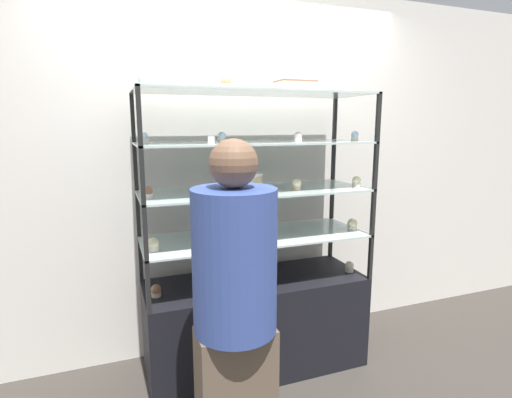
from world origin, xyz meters
TOP-DOWN VIEW (x-y plane):
  - ground_plane at (0.00, 0.00)m, footprint 20.00×20.00m
  - back_wall at (0.00, 0.41)m, footprint 8.00×0.05m
  - display_base at (0.00, 0.00)m, footprint 1.45×0.53m
  - display_riser_lower at (0.00, 0.00)m, footprint 1.45×0.53m
  - display_riser_middle at (0.00, 0.00)m, footprint 1.45×0.53m
  - display_riser_upper at (0.00, 0.00)m, footprint 1.45×0.53m
  - display_riser_top at (0.00, 0.00)m, footprint 1.45×0.53m
  - layer_cake_centerpiece at (-0.06, 0.01)m, footprint 0.20×0.20m
  - sheet_cake_frosted at (0.26, -0.00)m, footprint 0.24×0.16m
  - cupcake_0 at (-0.65, -0.04)m, footprint 0.06×0.06m
  - cupcake_1 at (0.01, -0.07)m, footprint 0.06×0.06m
  - cupcake_2 at (0.66, -0.09)m, footprint 0.06×0.06m
  - price_tag_0 at (-0.46, -0.25)m, footprint 0.04×0.00m
  - cupcake_3 at (-0.66, -0.10)m, footprint 0.07×0.07m
  - cupcake_4 at (-0.01, -0.14)m, footprint 0.07×0.07m
  - cupcake_5 at (0.67, -0.10)m, footprint 0.07×0.07m
  - price_tag_1 at (-0.29, -0.25)m, footprint 0.04×0.00m
  - cupcake_6 at (-0.68, -0.07)m, footprint 0.06×0.06m
  - cupcake_7 at (-0.21, -0.09)m, footprint 0.06×0.06m
  - cupcake_8 at (0.24, -0.10)m, footprint 0.06×0.06m
  - cupcake_9 at (0.67, -0.12)m, footprint 0.06×0.06m
  - price_tag_2 at (-0.19, -0.25)m, footprint 0.04×0.00m
  - cupcake_10 at (-0.68, -0.04)m, footprint 0.05×0.05m
  - cupcake_11 at (-0.24, -0.06)m, footprint 0.05×0.05m
  - cupcake_12 at (0.22, -0.14)m, footprint 0.05×0.05m
  - cupcake_13 at (0.66, -0.09)m, footprint 0.05×0.05m
  - price_tag_3 at (-0.35, -0.25)m, footprint 0.04×0.00m
  - cupcake_14 at (-0.67, -0.07)m, footprint 0.06×0.06m
  - cupcake_15 at (-0.23, -0.14)m, footprint 0.06×0.06m
  - cupcake_16 at (0.66, -0.04)m, footprint 0.06×0.06m
  - price_tag_4 at (0.49, -0.25)m, footprint 0.04×0.00m
  - donut_glazed at (-0.47, 0.05)m, footprint 0.13×0.13m
  - customer_figure at (-0.38, -0.76)m, footprint 0.37×0.37m

SIDE VIEW (x-z plane):
  - ground_plane at x=0.00m, z-range 0.00..0.00m
  - display_base at x=0.00m, z-range 0.00..0.63m
  - price_tag_0 at x=-0.46m, z-range 0.63..0.68m
  - cupcake_0 at x=-0.65m, z-range 0.63..0.70m
  - cupcake_1 at x=0.01m, z-range 0.63..0.70m
  - cupcake_2 at x=0.66m, z-range 0.63..0.70m
  - customer_figure at x=-0.38m, z-range 0.05..1.64m
  - display_riser_lower at x=0.00m, z-range 0.77..1.07m
  - price_tag_1 at x=-0.29m, z-range 0.93..0.98m
  - cupcake_3 at x=-0.66m, z-range 0.93..1.01m
  - cupcake_4 at x=-0.01m, z-range 0.93..1.01m
  - cupcake_5 at x=0.67m, z-range 0.93..1.01m
  - display_riser_middle at x=0.00m, z-range 1.07..1.37m
  - price_tag_2 at x=-0.19m, z-range 1.24..1.28m
  - cupcake_6 at x=-0.68m, z-range 1.23..1.31m
  - cupcake_7 at x=-0.21m, z-range 1.23..1.31m
  - cupcake_8 at x=0.24m, z-range 1.23..1.31m
  - cupcake_9 at x=0.67m, z-range 1.23..1.31m
  - layer_cake_centerpiece at x=-0.06m, z-range 1.24..1.35m
  - back_wall at x=0.00m, z-range 0.00..2.60m
  - display_riser_upper at x=0.00m, z-range 1.37..1.67m
  - price_tag_3 at x=-0.35m, z-range 1.54..1.58m
  - cupcake_10 at x=-0.68m, z-range 1.54..1.60m
  - cupcake_11 at x=-0.24m, z-range 1.54..1.60m
  - cupcake_12 at x=0.22m, z-range 1.54..1.60m
  - cupcake_13 at x=0.66m, z-range 1.54..1.60m
  - display_riser_top at x=0.00m, z-range 1.67..1.98m
  - donut_glazed at x=-0.47m, z-range 1.84..1.87m
  - price_tag_4 at x=0.49m, z-range 1.84..1.89m
  - cupcake_14 at x=-0.67m, z-range 1.84..1.91m
  - cupcake_15 at x=-0.23m, z-range 1.84..1.91m
  - cupcake_16 at x=0.66m, z-range 1.84..1.91m
  - sheet_cake_frosted at x=0.26m, z-range 1.84..1.92m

